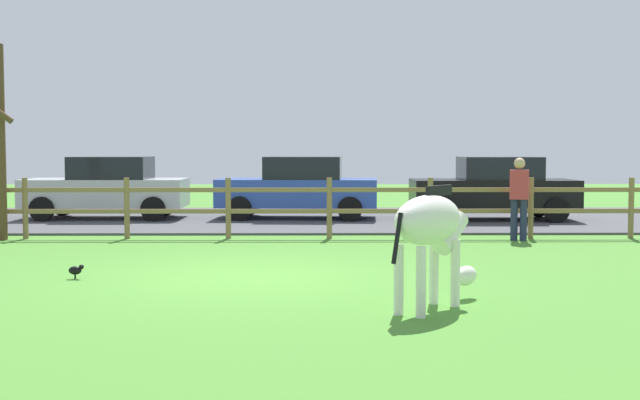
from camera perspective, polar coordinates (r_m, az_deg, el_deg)
ground_plane at (r=12.08m, az=-4.88°, el=-5.21°), size 60.00×60.00×0.00m
parking_asphalt at (r=21.30m, az=-3.03°, el=-1.31°), size 28.00×7.40×0.05m
paddock_fence at (r=17.02m, az=-6.26°, el=-0.26°), size 20.56×0.11×1.23m
zebra at (r=9.58m, az=7.60°, el=-1.94°), size 1.35×1.63×1.41m
crow_on_grass at (r=12.29m, az=-16.25°, el=-4.59°), size 0.21×0.10×0.20m
parked_car_blue at (r=21.23m, az=-1.44°, el=0.89°), size 4.11×2.10×1.56m
parked_car_silver at (r=21.84m, az=-14.25°, el=0.86°), size 4.01×1.89×1.56m
parked_car_black at (r=21.24m, az=11.76°, el=0.82°), size 4.02×1.92×1.56m
visitor_near_fence at (r=17.02m, az=13.38°, el=0.34°), size 0.41×0.31×1.64m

